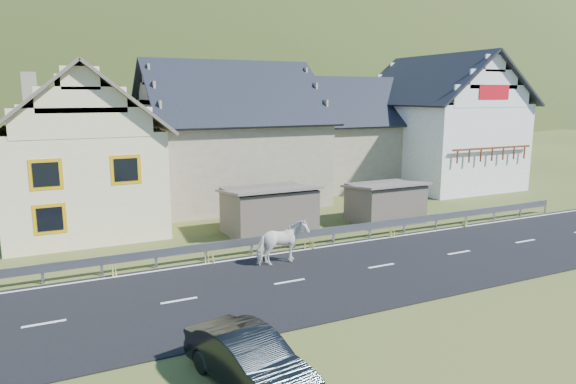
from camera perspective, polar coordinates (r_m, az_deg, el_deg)
ground at (r=20.66m, az=10.32°, el=-8.19°), size 160.00×160.00×0.00m
road at (r=20.66m, az=10.32°, el=-8.13°), size 60.00×7.00×0.04m
lane_markings at (r=20.65m, az=10.32°, el=-8.07°), size 60.00×6.60×0.01m
guardrail at (r=23.44m, az=5.10°, el=-4.33°), size 28.10×0.09×0.75m
shed_left at (r=24.87m, az=-2.17°, el=-2.13°), size 4.30×3.30×2.40m
shed_right at (r=27.65m, az=10.72°, el=-1.21°), size 3.80×2.90×2.20m
house_cream at (r=27.91m, az=-22.27°, el=5.26°), size 7.80×9.80×8.30m
house_stone_a at (r=32.60m, az=-6.56°, el=7.16°), size 10.80×9.80×8.90m
house_stone_b at (r=38.77m, az=6.67°, el=7.13°), size 9.80×8.80×8.10m
house_white at (r=39.94m, az=16.42°, el=8.06°), size 8.80×10.80×9.70m
mountain at (r=198.27m, az=-20.48°, el=2.37°), size 440.00×280.00×260.00m
horse at (r=20.35m, az=-0.66°, el=-5.64°), size 1.10×2.11×1.73m
car at (r=12.46m, az=-4.29°, el=-18.12°), size 2.25×4.11×1.28m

